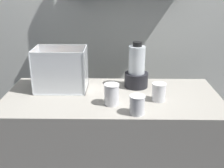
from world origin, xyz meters
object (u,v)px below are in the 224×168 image
at_px(carrot_display_bin, 62,76).
at_px(blender_pitcher, 136,70).
at_px(juice_cup_orange_left, 137,106).
at_px(juice_cup_carrot_far_left, 112,95).
at_px(juice_cup_carrot_middle, 159,93).

relative_size(carrot_display_bin, blender_pitcher, 1.08).
bearing_deg(juice_cup_orange_left, juice_cup_carrot_far_left, 139.45).
relative_size(juice_cup_orange_left, juice_cup_carrot_middle, 0.97).
relative_size(juice_cup_carrot_far_left, juice_cup_carrot_middle, 1.14).
bearing_deg(blender_pitcher, juice_cup_orange_left, -93.15).
bearing_deg(juice_cup_carrot_middle, juice_cup_orange_left, -129.05).
relative_size(carrot_display_bin, juice_cup_carrot_far_left, 2.65).
height_order(carrot_display_bin, juice_cup_carrot_far_left, carrot_display_bin).
distance_m(carrot_display_bin, blender_pitcher, 0.51).
xyz_separation_m(carrot_display_bin, juice_cup_orange_left, (0.49, -0.36, -0.04)).
distance_m(carrot_display_bin, juice_cup_carrot_middle, 0.66).
height_order(blender_pitcher, juice_cup_carrot_middle, blender_pitcher).
bearing_deg(juice_cup_carrot_far_left, blender_pitcher, 60.65).
distance_m(blender_pitcher, juice_cup_orange_left, 0.42).
distance_m(carrot_display_bin, juice_cup_orange_left, 0.61).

